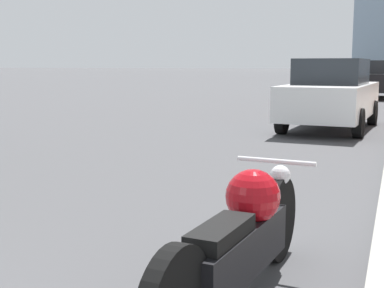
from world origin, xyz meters
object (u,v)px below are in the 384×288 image
(parked_car_white, at_px, (331,94))
(parked_car_silver, at_px, (375,75))
(motorcycle, at_px, (241,238))
(parked_car_black, at_px, (374,79))

(parked_car_white, relative_size, parked_car_silver, 1.12)
(motorcycle, xyz_separation_m, parked_car_silver, (-0.59, 34.54, 0.41))
(parked_car_white, bearing_deg, parked_car_silver, 93.47)
(motorcycle, distance_m, parked_car_black, 23.13)
(parked_car_silver, bearing_deg, motorcycle, -94.11)
(parked_car_white, bearing_deg, parked_car_black, 91.72)
(motorcycle, distance_m, parked_car_silver, 34.55)
(motorcycle, height_order, parked_car_black, parked_car_black)
(parked_car_black, bearing_deg, parked_car_silver, 96.09)
(motorcycle, xyz_separation_m, parked_car_white, (-0.59, 9.91, 0.42))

